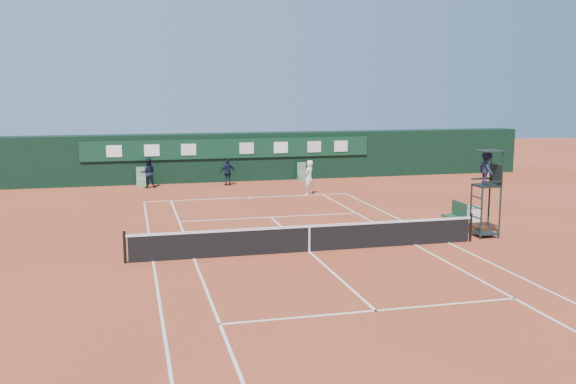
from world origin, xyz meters
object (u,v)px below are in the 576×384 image
object	(u,v)px
tennis_net	(309,238)
player	(309,178)
umpire_chair	(487,175)
player_bench	(456,214)
cooler	(473,214)

from	to	relation	value
tennis_net	player	bearing A→B (deg)	74.26
umpire_chair	player	size ratio (longest dim) A/B	1.79
umpire_chair	player_bench	bearing A→B (deg)	98.91
player	player_bench	bearing A→B (deg)	67.36
player_bench	cooler	xyz separation A→B (m)	(1.42, 1.09, -0.27)
tennis_net	player_bench	distance (m)	7.46
cooler	player	size ratio (longest dim) A/B	0.34
player_bench	cooler	world-z (taller)	player_bench
player_bench	player	bearing A→B (deg)	111.00
umpire_chair	cooler	xyz separation A→B (m)	(1.14, 2.84, -2.13)
tennis_net	player	world-z (taller)	player
player_bench	umpire_chair	bearing A→B (deg)	-81.09
cooler	player	world-z (taller)	player
umpire_chair	player	xyz separation A→B (m)	(-3.97, 11.38, -1.50)
player	umpire_chair	bearing A→B (deg)	65.60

